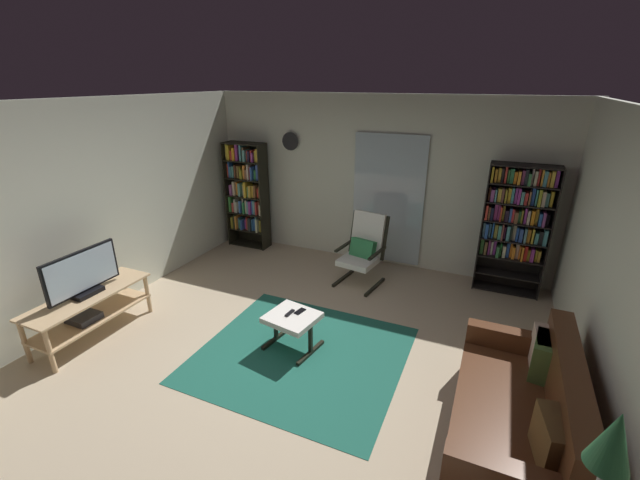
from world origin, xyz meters
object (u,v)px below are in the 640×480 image
leather_sofa (520,415)px  wall_clock (290,141)px  television (83,275)px  cell_phone (300,311)px  ottoman (292,321)px  tv_remote (290,313)px  bookshelf_near_sofa (516,221)px  tv_stand (89,309)px  lounge_armchair (363,248)px  bookshelf_near_tv (247,192)px  floor_lamp_by_sofa (601,477)px

leather_sofa → wall_clock: size_ratio=5.92×
television → cell_phone: size_ratio=6.23×
cell_phone → wall_clock: bearing=131.7°
television → ottoman: bearing=18.0°
tv_remote → bookshelf_near_sofa: bearing=53.8°
bookshelf_near_sofa → wall_clock: (-3.47, 0.19, 0.82)m
ottoman → tv_remote: (-0.04, 0.02, 0.08)m
tv_stand → leather_sofa: leather_sofa is taller
television → lounge_armchair: size_ratio=0.85×
television → leather_sofa: (4.47, 0.28, -0.46)m
tv_remote → cell_phone: (0.08, 0.08, -0.00)m
bookshelf_near_tv → tv_remote: bearing=-48.9°
ottoman → wall_clock: wall_clock is taller
television → ottoman: television is taller
cell_phone → lounge_armchair: bearing=97.7°
bookshelf_near_sofa → wall_clock: 3.57m
bookshelf_near_tv → floor_lamp_by_sofa: bookshelf_near_tv is taller
tv_remote → wall_clock: wall_clock is taller
floor_lamp_by_sofa → leather_sofa: bearing=95.9°
leather_sofa → television: bearing=-176.5°
ottoman → floor_lamp_by_sofa: (2.39, -1.78, 0.91)m
tv_remote → cell_phone: 0.12m
leather_sofa → floor_lamp_by_sofa: 1.63m
lounge_armchair → floor_lamp_by_sofa: 4.29m
bookshelf_near_tv → leather_sofa: bookshelf_near_tv is taller
bookshelf_near_sofa → leather_sofa: bookshelf_near_sofa is taller
television → tv_remote: size_ratio=6.05×
tv_stand → wall_clock: size_ratio=4.76×
ottoman → lounge_armchair: bearing=83.9°
bookshelf_near_tv → ottoman: bearing=-48.6°
bookshelf_near_tv → leather_sofa: 5.24m
leather_sofa → ottoman: (-2.26, 0.44, 0.02)m
lounge_armchair → wall_clock: wall_clock is taller
bookshelf_near_sofa → tv_stand: bearing=-144.1°
lounge_armchair → ottoman: size_ratio=1.72×
bookshelf_near_tv → wall_clock: 1.18m
bookshelf_near_sofa → leather_sofa: (0.13, -2.85, -0.71)m
tv_stand → tv_remote: tv_stand is taller
television → floor_lamp_by_sofa: floor_lamp_by_sofa is taller
leather_sofa → floor_lamp_by_sofa: (0.14, -1.33, 0.93)m
bookshelf_near_tv → television: bearing=-92.0°
bookshelf_near_sofa → floor_lamp_by_sofa: (0.27, -4.18, 0.22)m
cell_phone → tv_stand: bearing=-147.1°
leather_sofa → wall_clock: bearing=139.8°
bookshelf_near_sofa → cell_phone: size_ratio=12.74×
television → leather_sofa: bearing=3.5°
bookshelf_near_sofa → lounge_armchair: size_ratio=1.74×
bookshelf_near_tv → ottoman: (2.11, -2.39, -0.64)m
television → bookshelf_near_sofa: size_ratio=0.49×
floor_lamp_by_sofa → wall_clock: size_ratio=5.49×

